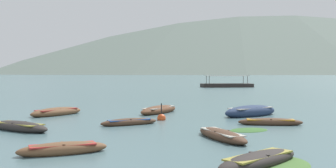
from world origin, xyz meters
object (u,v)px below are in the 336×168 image
object	(u,v)px
rowboat_2	(57,112)
rowboat_8	(270,122)
rowboat_0	(129,122)
rowboat_5	(259,160)
mooring_buoy	(161,118)
rowboat_4	(63,149)
ferry_0	(227,85)
rowboat_7	(222,135)
rowboat_1	(19,127)
rowboat_10	(251,112)
rowboat_6	(159,110)

from	to	relation	value
rowboat_2	rowboat_8	size ratio (longest dim) A/B	1.22
rowboat_0	rowboat_5	xyz separation A→B (m)	(6.00, -8.30, 0.02)
rowboat_2	rowboat_5	world-z (taller)	rowboat_2
rowboat_2	mooring_buoy	bearing A→B (deg)	-13.34
rowboat_4	mooring_buoy	distance (m)	9.99
rowboat_8	ferry_0	distance (m)	56.97
rowboat_7	mooring_buoy	world-z (taller)	mooring_buoy
rowboat_1	rowboat_2	size ratio (longest dim) A/B	0.98
rowboat_1	rowboat_10	size ratio (longest dim) A/B	0.97
rowboat_7	rowboat_0	bearing A→B (deg)	142.25
rowboat_0	rowboat_6	xyz separation A→B (m)	(0.57, 6.36, 0.06)
rowboat_6	mooring_buoy	distance (m)	4.14
rowboat_2	rowboat_10	xyz separation A→B (m)	(12.65, 1.38, 0.07)
rowboat_4	rowboat_5	size ratio (longest dim) A/B	0.89
ferry_0	mooring_buoy	world-z (taller)	ferry_0
rowboat_1	rowboat_2	bearing A→B (deg)	99.18
rowboat_10	rowboat_8	bearing A→B (deg)	-80.91
rowboat_10	rowboat_0	bearing A→B (deg)	-141.39
rowboat_1	rowboat_5	world-z (taller)	rowboat_1
rowboat_0	rowboat_7	xyz separation A→B (m)	(4.90, -3.80, 0.02)
rowboat_6	ferry_0	size ratio (longest dim) A/B	0.43
rowboat_1	mooring_buoy	size ratio (longest dim) A/B	3.58
rowboat_0	rowboat_8	bearing A→B (deg)	7.78
rowboat_10	ferry_0	bearing A→B (deg)	90.95
rowboat_7	mooring_buoy	size ratio (longest dim) A/B	3.33
rowboat_6	rowboat_7	xyz separation A→B (m)	(4.33, -10.16, -0.04)
rowboat_1	rowboat_4	world-z (taller)	rowboat_1
rowboat_5	rowboat_7	bearing A→B (deg)	103.73
rowboat_0	rowboat_7	bearing A→B (deg)	-37.75
rowboat_6	rowboat_2	bearing A→B (deg)	-160.07
rowboat_4	rowboat_10	world-z (taller)	rowboat_10
rowboat_2	mooring_buoy	xyz separation A→B (m)	(7.27, -1.72, -0.08)
rowboat_8	mooring_buoy	xyz separation A→B (m)	(-6.09, 1.28, -0.03)
rowboat_5	ferry_0	size ratio (longest dim) A/B	0.32
ferry_0	rowboat_7	bearing A→B (deg)	-90.93
rowboat_1	mooring_buoy	world-z (taller)	mooring_buoy
rowboat_4	rowboat_7	bearing A→B (deg)	34.64
rowboat_1	rowboat_2	xyz separation A→B (m)	(-1.08, 6.66, 0.03)
rowboat_7	rowboat_8	world-z (taller)	rowboat_7
rowboat_1	rowboat_6	size ratio (longest dim) A/B	0.89
rowboat_10	mooring_buoy	distance (m)	6.22
rowboat_2	ferry_0	xyz separation A→B (m)	(11.78, 53.94, 0.25)
rowboat_1	rowboat_6	world-z (taller)	rowboat_6
rowboat_7	mooring_buoy	xyz separation A→B (m)	(-3.52, 6.10, -0.04)
rowboat_8	rowboat_6	bearing A→B (deg)	142.24
rowboat_1	rowboat_5	size ratio (longest dim) A/B	1.19
rowboat_10	ferry_0	size ratio (longest dim) A/B	0.39
rowboat_2	rowboat_7	bearing A→B (deg)	-35.94
rowboat_7	ferry_0	xyz separation A→B (m)	(1.00, 61.76, 0.29)
rowboat_1	ferry_0	xyz separation A→B (m)	(10.71, 60.60, 0.27)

